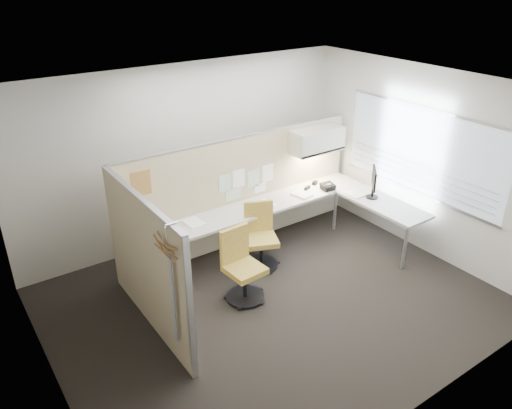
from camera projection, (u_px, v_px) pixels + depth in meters
floor at (273, 302)px, 6.66m from camera, size 5.50×4.50×0.01m
ceiling at (276, 92)px, 5.43m from camera, size 5.50×4.50×0.01m
wall_back at (187, 155)px, 7.70m from camera, size 5.50×0.02×2.80m
wall_front at (427, 300)px, 4.38m from camera, size 5.50×0.02×2.80m
wall_left at (37, 282)px, 4.63m from camera, size 0.02×4.50×2.80m
wall_right at (421, 161)px, 7.46m from camera, size 0.02×4.50×2.80m
window_pane at (422, 152)px, 7.38m from camera, size 0.01×2.80×1.30m
partition_back at (240, 192)px, 7.74m from camera, size 4.10×0.06×1.75m
partition_left at (146, 264)px, 5.87m from camera, size 0.06×2.20×1.75m
desk at (278, 212)px, 7.70m from camera, size 4.00×2.07×0.73m
overhead_bin at (317, 140)px, 8.00m from camera, size 0.90×0.36×0.38m
task_light_strip at (317, 152)px, 8.09m from camera, size 0.60×0.06×0.02m
pinned_papers at (246, 182)px, 7.68m from camera, size 1.01×0.00×0.47m
poster at (141, 184)px, 6.65m from camera, size 0.28×0.00×0.35m
chair_left at (241, 267)px, 6.57m from camera, size 0.52×0.52×0.98m
chair_right at (260, 238)px, 7.30m from camera, size 0.59×0.60×0.96m
monitor at (374, 181)px, 7.76m from camera, size 0.33×0.35×0.48m
phone at (328, 187)px, 8.14m from camera, size 0.23×0.21×0.12m
stapler at (307, 188)px, 8.16m from camera, size 0.15×0.08×0.05m
tape_dispenser at (315, 183)px, 8.33m from camera, size 0.12×0.09×0.06m
coat_hook at (167, 258)px, 4.99m from camera, size 0.18×0.46×1.38m
paper_stack_0 at (163, 234)px, 6.78m from camera, size 0.24×0.31×0.03m
paper_stack_1 at (194, 222)px, 7.10m from camera, size 0.25×0.31×0.02m
paper_stack_2 at (265, 204)px, 7.65m from camera, size 0.25×0.31×0.02m
paper_stack_3 at (302, 195)px, 7.95m from camera, size 0.29×0.34×0.03m
paper_stack_4 at (354, 194)px, 7.98m from camera, size 0.24×0.31×0.02m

